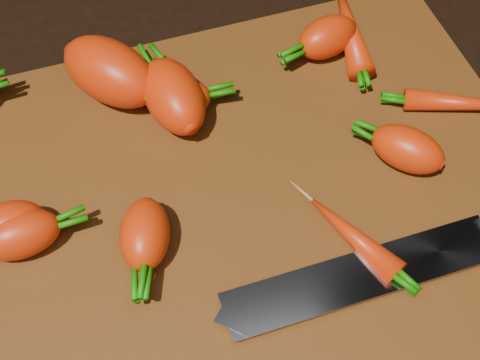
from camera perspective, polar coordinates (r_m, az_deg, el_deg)
name	(u,v)px	position (r m, az deg, el deg)	size (l,w,h in m)	color
ground	(244,213)	(0.56, 0.32, -2.82)	(2.00, 2.00, 0.01)	black
cutting_board	(244,206)	(0.55, 0.33, -2.23)	(0.50, 0.40, 0.01)	brown
carrot_1	(9,226)	(0.54, -19.07, -3.71)	(0.06, 0.04, 0.04)	red
carrot_2	(110,72)	(0.60, -11.03, 9.06)	(0.10, 0.06, 0.06)	red
carrot_3	(173,96)	(0.58, -5.72, 7.15)	(0.08, 0.05, 0.05)	red
carrot_4	(327,37)	(0.64, 7.45, 12.00)	(0.06, 0.04, 0.04)	red
carrot_5	(181,100)	(0.59, -5.02, 6.78)	(0.05, 0.03, 0.03)	red
carrot_6	(408,149)	(0.57, 14.11, 2.57)	(0.06, 0.04, 0.04)	red
carrot_7	(349,25)	(0.66, 9.27, 12.89)	(0.12, 0.03, 0.03)	red
carrot_8	(471,104)	(0.62, 19.09, 6.17)	(0.12, 0.02, 0.02)	red
carrot_9	(353,236)	(0.52, 9.63, -4.75)	(0.09, 0.02, 0.02)	red
carrot_10	(145,234)	(0.51, -8.12, -4.61)	(0.06, 0.04, 0.04)	red
carrot_11	(19,235)	(0.53, -18.31, -4.48)	(0.06, 0.04, 0.04)	red
knife	(389,267)	(0.52, 12.58, -7.29)	(0.35, 0.04, 0.02)	gray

